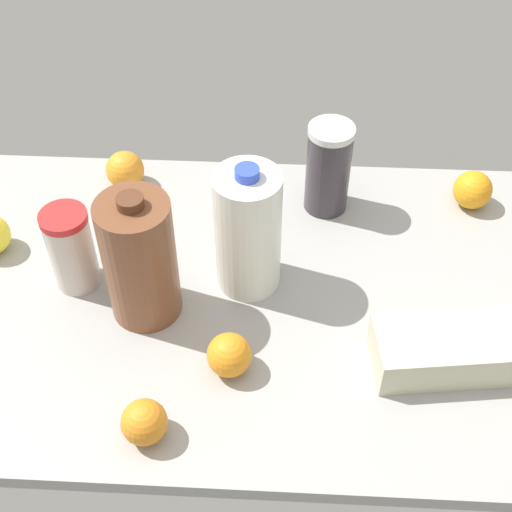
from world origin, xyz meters
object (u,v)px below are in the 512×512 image
(tumbler_cup, at_px, (71,249))
(orange_beside_bowl, at_px, (229,355))
(milk_jug, at_px, (248,231))
(egg_carton, at_px, (465,349))
(chocolate_milk_jug, at_px, (140,260))
(orange_near_front, at_px, (125,170))
(orange_far_back, at_px, (144,422))
(orange_by_jug, at_px, (473,190))
(shaker_bottle, at_px, (328,168))

(tumbler_cup, xyz_separation_m, orange_beside_bowl, (-0.29, 0.18, -0.05))
(tumbler_cup, bearing_deg, milk_jug, -176.23)
(egg_carton, height_order, tumbler_cup, tumbler_cup)
(chocolate_milk_jug, bearing_deg, orange_near_front, -73.89)
(orange_beside_bowl, distance_m, orange_near_front, 0.53)
(orange_beside_bowl, relative_size, orange_near_front, 0.93)
(chocolate_milk_jug, distance_m, orange_beside_bowl, 0.22)
(orange_far_back, bearing_deg, milk_jug, -112.51)
(chocolate_milk_jug, bearing_deg, orange_by_jug, -153.57)
(chocolate_milk_jug, xyz_separation_m, tumbler_cup, (0.14, -0.06, -0.04))
(shaker_bottle, height_order, orange_by_jug, shaker_bottle)
(shaker_bottle, xyz_separation_m, tumbler_cup, (0.46, 0.23, -0.01))
(orange_far_back, bearing_deg, shaker_bottle, -117.50)
(milk_jug, bearing_deg, orange_beside_bowl, 84.67)
(shaker_bottle, distance_m, chocolate_milk_jug, 0.43)
(shaker_bottle, height_order, chocolate_milk_jug, chocolate_milk_jug)
(orange_by_jug, relative_size, orange_near_front, 0.98)
(chocolate_milk_jug, bearing_deg, orange_far_back, 98.61)
(egg_carton, xyz_separation_m, orange_near_front, (0.64, -0.43, 0.00))
(tumbler_cup, relative_size, orange_far_back, 2.32)
(shaker_bottle, height_order, orange_far_back, shaker_bottle)
(orange_by_jug, distance_m, orange_near_front, 0.72)
(chocolate_milk_jug, distance_m, orange_far_back, 0.27)
(orange_by_jug, bearing_deg, shaker_bottle, 3.51)
(tumbler_cup, bearing_deg, egg_carton, 167.60)
(orange_near_front, bearing_deg, milk_jug, 136.83)
(chocolate_milk_jug, relative_size, orange_beside_bowl, 3.51)
(orange_by_jug, bearing_deg, orange_far_back, 44.13)
(milk_jug, height_order, orange_far_back, milk_jug)
(orange_far_back, relative_size, orange_by_jug, 0.92)
(chocolate_milk_jug, bearing_deg, shaker_bottle, -138.07)
(chocolate_milk_jug, xyz_separation_m, orange_near_front, (0.10, -0.33, -0.08))
(orange_beside_bowl, bearing_deg, tumbler_cup, -31.74)
(orange_far_back, bearing_deg, orange_beside_bowl, -132.48)
(orange_near_front, bearing_deg, egg_carton, 146.34)
(tumbler_cup, xyz_separation_m, orange_far_back, (-0.18, 0.31, -0.05))
(egg_carton, distance_m, orange_by_jug, 0.41)
(egg_carton, xyz_separation_m, orange_far_back, (0.51, 0.16, -0.00))
(tumbler_cup, xyz_separation_m, orange_by_jug, (-0.76, -0.25, -0.04))
(egg_carton, bearing_deg, milk_jug, -32.15)
(egg_carton, distance_m, shaker_bottle, 0.45)
(orange_beside_bowl, bearing_deg, shaker_bottle, -111.65)
(orange_beside_bowl, bearing_deg, orange_far_back, 47.52)
(egg_carton, relative_size, shaker_bottle, 1.55)
(milk_jug, distance_m, orange_beside_bowl, 0.22)
(milk_jug, relative_size, orange_far_back, 3.65)
(chocolate_milk_jug, height_order, orange_by_jug, chocolate_milk_jug)
(orange_by_jug, bearing_deg, orange_near_front, -2.01)
(shaker_bottle, height_order, tumbler_cup, shaker_bottle)
(tumbler_cup, height_order, milk_jug, milk_jug)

